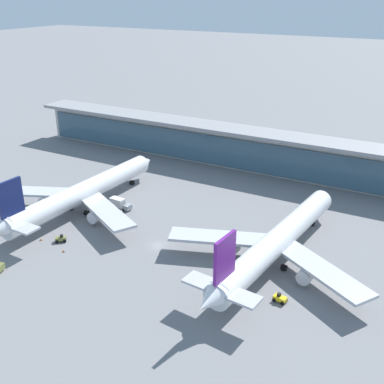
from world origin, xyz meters
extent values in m
plane|color=slate|center=(0.00, 0.00, 0.00)|extent=(1200.00, 1200.00, 0.00)
cylinder|color=white|center=(-31.47, 8.07, 5.71)|extent=(8.38, 57.33, 6.03)
cone|color=white|center=(-30.19, 39.02, 5.71)|extent=(6.12, 5.66, 5.90)
cube|color=black|center=(-30.33, 35.58, 6.77)|extent=(4.62, 2.68, 0.73)
cube|color=#B7BABF|center=(-44.66, 3.37, 4.66)|extent=(26.46, 16.50, 0.73)
cube|color=#B7BABF|center=(-18.71, 2.30, 4.66)|extent=(26.01, 18.19, 0.73)
cylinder|color=silver|center=(-41.57, 2.64, 2.58)|extent=(3.50, 4.50, 3.32)
cylinder|color=silver|center=(-21.85, 1.82, 2.58)|extent=(3.50, 4.50, 3.32)
cube|color=#141E51|center=(-32.52, -17.35, 13.40)|extent=(1.03, 7.30, 9.35)
cube|color=#B7BABF|center=(-32.56, -18.39, 6.62)|extent=(16.80, 5.25, 0.52)
cylinder|color=black|center=(-34.92, 5.10, 0.73)|extent=(1.31, 1.50, 1.45)
cylinder|color=black|center=(-28.27, 4.82, 0.73)|extent=(1.31, 1.50, 1.45)
cylinder|color=black|center=(-30.52, 30.91, 0.73)|extent=(1.31, 1.50, 1.45)
cylinder|color=white|center=(29.66, 8.00, 5.71)|extent=(11.89, 57.45, 6.03)
cone|color=white|center=(32.86, 38.82, 5.71)|extent=(6.43, 6.00, 5.90)
cone|color=white|center=(26.50, -22.51, 6.32)|extent=(6.08, 7.15, 5.42)
cube|color=black|center=(32.50, 35.39, 6.77)|extent=(4.75, 2.95, 0.73)
cube|color=#B7BABF|center=(16.20, 4.13, 4.66)|extent=(26.67, 15.16, 0.73)
cube|color=#B7BABF|center=(42.04, 1.45, 4.66)|extent=(25.56, 19.37, 0.73)
cylinder|color=silver|center=(19.24, 3.20, 2.58)|extent=(3.76, 4.68, 3.32)
cylinder|color=silver|center=(38.87, 1.17, 2.58)|extent=(3.76, 4.68, 3.32)
cube|color=#661E84|center=(27.04, -17.31, 13.40)|extent=(1.47, 7.31, 9.35)
cube|color=#B7BABF|center=(26.93, -18.34, 6.62)|extent=(17.00, 6.26, 0.52)
cylinder|color=black|center=(26.03, 5.25, 0.73)|extent=(1.39, 1.58, 1.45)
cylinder|color=black|center=(32.65, 4.56, 0.73)|extent=(1.39, 1.58, 1.45)
cylinder|color=black|center=(32.02, 30.74, 0.73)|extent=(1.39, 1.58, 1.45)
cube|color=black|center=(-25.40, -28.58, 1.50)|extent=(0.66, 2.03, 0.70)
cube|color=olive|center=(-23.65, -10.83, 0.90)|extent=(3.10, 2.96, 0.90)
cube|color=black|center=(-23.42, -10.64, 1.70)|extent=(0.99, 0.99, 0.70)
cylinder|color=black|center=(-23.94, -12.01, 0.45)|extent=(0.87, 0.80, 0.90)
cylinder|color=black|center=(-24.86, -10.93, 0.45)|extent=(0.87, 0.80, 0.90)
cylinder|color=black|center=(-22.44, -10.74, 0.45)|extent=(0.87, 0.80, 0.90)
cylinder|color=black|center=(-23.37, -9.66, 0.45)|extent=(0.87, 0.80, 0.90)
cube|color=yellow|center=(35.97, -7.79, 0.90)|extent=(3.00, 1.92, 0.90)
cube|color=black|center=(35.68, -7.74, 1.70)|extent=(0.80, 0.80, 0.70)
cylinder|color=black|center=(37.05, -7.24, 0.45)|extent=(0.93, 0.42, 0.90)
cylinder|color=black|center=(36.83, -8.65, 0.45)|extent=(0.93, 0.42, 0.90)
cylinder|color=black|center=(35.12, -6.93, 0.45)|extent=(0.93, 0.42, 0.90)
cylinder|color=black|center=(34.89, -8.34, 0.45)|extent=(0.93, 0.42, 0.90)
cube|color=gray|center=(-19.35, 13.20, 1.20)|extent=(2.00, 2.46, 1.50)
cube|color=black|center=(-18.55, 13.13, 1.50)|extent=(0.31, 2.07, 0.70)
cube|color=silver|center=(-23.43, 13.57, 1.85)|extent=(4.79, 2.71, 2.50)
cylinder|color=black|center=(-20.05, 14.33, 0.45)|extent=(0.92, 0.36, 0.90)
cylinder|color=black|center=(-20.24, 12.22, 0.45)|extent=(0.92, 0.36, 0.90)
cylinder|color=black|center=(-24.83, 14.77, 0.45)|extent=(0.92, 0.36, 0.90)
cylinder|color=black|center=(-25.02, 12.66, 0.45)|extent=(0.92, 0.36, 0.90)
cube|color=beige|center=(0.00, 65.13, 7.00)|extent=(186.54, 8.00, 14.00)
cube|color=#3D5B70|center=(0.00, 60.83, 6.30)|extent=(182.81, 0.50, 11.20)
cube|color=gray|center=(0.00, 63.13, 14.60)|extent=(190.28, 12.80, 1.20)
cone|color=orange|center=(-28.82, -12.94, 0.35)|extent=(0.44, 0.44, 0.70)
cube|color=black|center=(-28.82, -12.94, 0.02)|extent=(0.62, 0.62, 0.04)
cone|color=orange|center=(-41.26, -14.74, 0.35)|extent=(0.44, 0.44, 0.70)
cube|color=black|center=(-41.26, -14.74, 0.02)|extent=(0.62, 0.62, 0.04)
cone|color=orange|center=(-19.39, -14.51, 0.35)|extent=(0.44, 0.44, 0.70)
cube|color=black|center=(-19.39, -14.51, 0.02)|extent=(0.62, 0.62, 0.04)
camera|label=1|loc=(59.99, -90.13, 61.81)|focal=44.21mm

